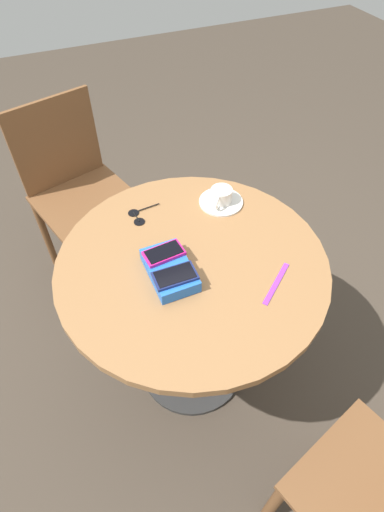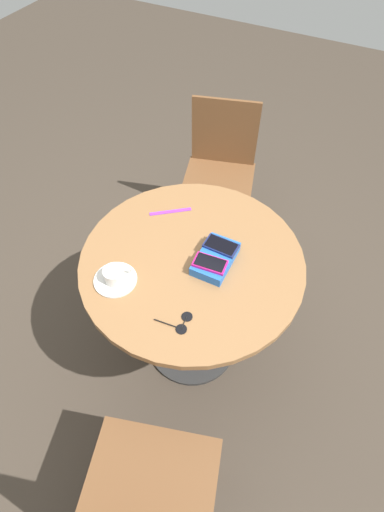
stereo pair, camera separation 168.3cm
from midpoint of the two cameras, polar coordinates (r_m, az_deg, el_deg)
ground_plane at (r=1.89m, az=-11.80°, el=-31.54°), size 8.00×8.00×0.00m
round_table at (r=1.32m, az=-16.47°, el=-28.11°), size 0.89×0.89×0.74m
phone_box at (r=1.13m, az=-13.81°, el=-27.71°), size 0.21×0.13×0.04m
phone_navy at (r=1.11m, az=-12.47°, el=-25.36°), size 0.08×0.13×0.01m
phone_magenta at (r=1.10m, az=-15.85°, el=-29.50°), size 0.08×0.13×0.01m
saucer at (r=1.27m, az=-33.66°, el=-28.40°), size 0.16×0.16×0.01m
coffee_cup at (r=1.24m, az=-34.26°, el=-28.03°), size 0.09×0.09×0.05m
lanyard_strap at (r=1.28m, az=-20.07°, el=-14.56°), size 0.12×0.15×0.00m
sunglasses at (r=1.17m, az=-24.04°, el=-39.91°), size 0.09×0.12×0.01m
chair_near_window at (r=1.76m, az=-5.50°, el=-1.31°), size 0.49×0.49×0.86m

